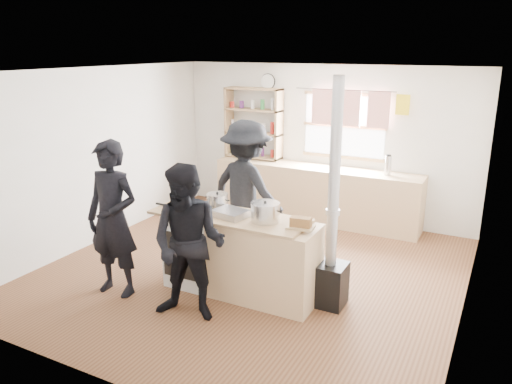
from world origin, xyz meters
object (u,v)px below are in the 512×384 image
skillet_greens (178,207)px  person_far (247,189)px  stockpot_stove (217,201)px  cooking_island (241,255)px  stockpot_counter (265,212)px  person_near_left (113,219)px  roast_tray (231,213)px  bread_board (301,224)px  thermos (388,165)px  person_near_right (189,244)px  flue_heater (331,250)px

skillet_greens → person_far: (0.31, 1.13, -0.03)m
skillet_greens → stockpot_stove: size_ratio=1.21×
cooking_island → stockpot_counter: (0.31, -0.00, 0.57)m
person_near_left → roast_tray: bearing=23.4°
bread_board → person_near_left: size_ratio=0.17×
thermos → cooking_island: bearing=-109.8°
thermos → person_near_left: size_ratio=0.16×
person_near_right → cooking_island: bearing=63.2°
stockpot_counter → person_near_right: 0.91m
roast_tray → bread_board: bread_board is taller
skillet_greens → stockpot_counter: 1.10m
cooking_island → person_far: size_ratio=1.06×
person_near_left → person_far: person_far is taller
person_near_right → roast_tray: bearing=70.6°
skillet_greens → bread_board: bread_board is taller
skillet_greens → person_near_left: 0.75m
cooking_island → person_near_right: 0.83m
skillet_greens → flue_heater: 1.84m
thermos → stockpot_counter: (-0.68, -2.77, -0.01)m
skillet_greens → thermos: bearing=58.3°
stockpot_stove → person_near_right: (0.19, -0.87, -0.19)m
cooking_island → flue_heater: flue_heater is taller
stockpot_stove → skillet_greens: bearing=-146.6°
person_far → person_near_left: bearing=77.6°
stockpot_stove → flue_heater: (1.40, 0.05, -0.37)m
skillet_greens → stockpot_counter: bearing=5.4°
thermos → person_near_left: 4.11m
flue_heater → person_far: size_ratio=1.35×
cooking_island → person_near_left: (-1.28, -0.65, 0.43)m
thermos → person_near_left: bearing=-123.7°
thermos → roast_tray: bearing=-111.4°
stockpot_counter → bread_board: size_ratio=1.06×
thermos → person_near_right: 3.70m
stockpot_stove → person_far: bearing=95.2°
thermos → bread_board: 2.80m
roast_tray → person_near_right: size_ratio=0.25×
person_near_left → flue_heater: bearing=16.4°
flue_heater → person_far: 1.71m
thermos → stockpot_stove: bearing=-117.9°
person_near_right → stockpot_counter: bearing=43.2°
stockpot_counter → flue_heater: size_ratio=0.13×
cooking_island → roast_tray: size_ratio=4.77×
stockpot_counter → flue_heater: 0.82m
roast_tray → person_near_left: bearing=-152.7°
stockpot_counter → person_near_right: person_near_right is taller
roast_tray → person_near_right: person_near_right is taller
roast_tray → person_near_right: 0.71m
bread_board → flue_heater: size_ratio=0.12×
skillet_greens → flue_heater: size_ratio=0.12×
person_near_left → person_far: 1.86m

